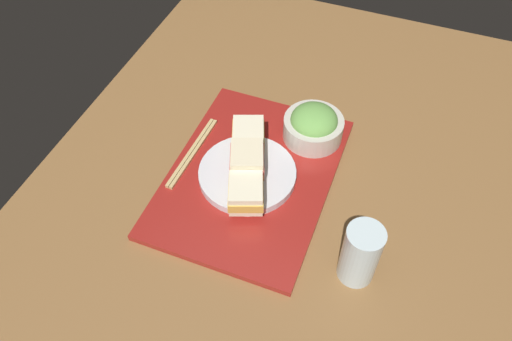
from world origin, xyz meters
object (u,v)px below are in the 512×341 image
Objects in this scene: sandwich_plate at (247,174)px; sandwich_middle at (247,161)px; drinking_glass at (360,254)px; sandwich_far at (246,193)px; chopsticks_pair at (193,152)px; salad_bowl at (313,125)px; sandwich_near at (248,136)px.

sandwich_middle reaches higher than sandwich_plate.
sandwich_far is at bearing -103.57° from drinking_glass.
sandwich_middle reaches higher than sandwich_far.
sandwich_middle is 0.46× the size of chopsticks_pair.
sandwich_far is 0.75× the size of salad_bowl.
sandwich_middle is (6.79, 2.45, 0.46)cm from sandwich_near.
sandwich_far is (6.79, 2.45, 3.25)cm from sandwich_plate.
chopsticks_pair is at bearing -118.76° from sandwich_far.
sandwich_near is 1.02× the size of sandwich_middle.
sandwich_near is 7.24cm from sandwich_middle.
sandwich_plate is 1.53× the size of drinking_glass.
chopsticks_pair is 40.79cm from drinking_glass.
sandwich_middle is at bearing 0.00° from sandwich_plate.
sandwich_plate is at bearing -160.14° from sandwich_far.
sandwich_far is (6.79, 2.45, -0.52)cm from sandwich_middle.
sandwich_middle and salad_bowl have the same top height.
drinking_glass is at bearing 69.93° from chopsticks_pair.
chopsticks_pair is (-8.42, -15.34, -3.74)cm from sandwich_far.
sandwich_plate is 7.92cm from sandwich_far.
chopsticks_pair is at bearing -97.20° from sandwich_middle.
salad_bowl is 32.01cm from drinking_glass.
sandwich_near is 0.75× the size of drinking_glass.
salad_bowl is (-15.20, 8.85, 2.55)cm from sandwich_plate.
chopsticks_pair is (5.16, -10.43, -3.79)cm from sandwich_near.
sandwich_far is 0.47× the size of chopsticks_pair.
salad_bowl is at bearing 126.66° from sandwich_near.
sandwich_near is 1.01× the size of sandwich_far.
salad_bowl is (-8.41, 11.30, -0.75)cm from sandwich_near.
chopsticks_pair is at bearing -58.01° from salad_bowl.
drinking_glass is (12.28, 25.19, 4.09)cm from sandwich_plate.
sandwich_near is at bearing -160.14° from sandwich_middle.
salad_bowl is 0.62× the size of chopsticks_pair.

